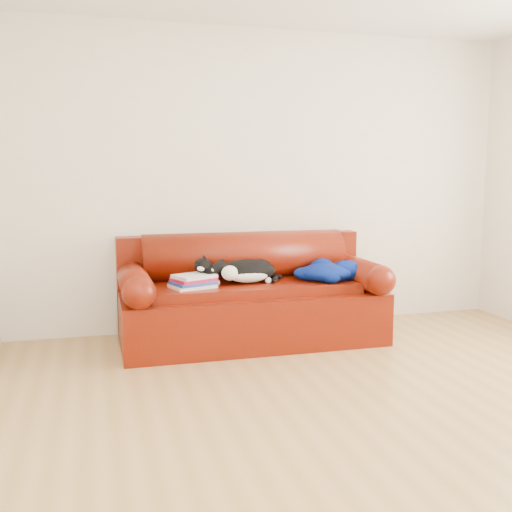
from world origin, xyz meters
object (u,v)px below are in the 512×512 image
at_px(blanket, 328,271).
at_px(cat, 247,272).
at_px(sofa_base, 251,313).
at_px(book_stack, 193,281).

bearing_deg(blanket, cat, 177.33).
distance_m(sofa_base, book_stack, 0.60).
height_order(sofa_base, book_stack, book_stack).
bearing_deg(blanket, sofa_base, 171.63).
relative_size(book_stack, blanket, 0.61).
height_order(book_stack, cat, cat).
relative_size(book_stack, cat, 0.55).
bearing_deg(cat, blanket, -21.83).
relative_size(sofa_base, blanket, 3.43).
xyz_separation_m(sofa_base, book_stack, (-0.50, -0.13, 0.31)).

